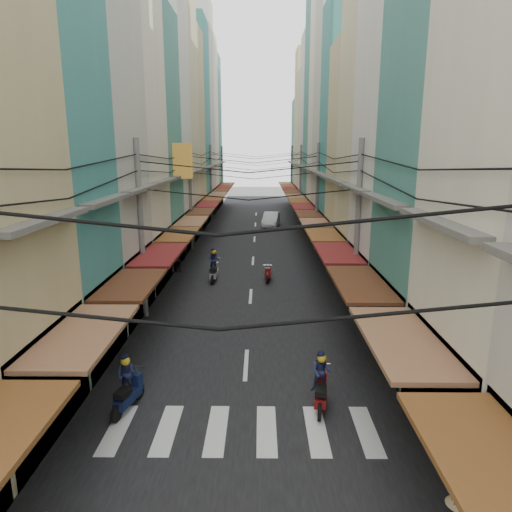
# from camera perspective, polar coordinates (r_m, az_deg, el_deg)

# --- Properties ---
(ground) EXTENTS (160.00, 160.00, 0.00)m
(ground) POSITION_cam_1_polar(r_m,az_deg,el_deg) (18.98, -1.06, -10.76)
(ground) COLOR slate
(ground) RESTS_ON ground
(road) EXTENTS (10.00, 80.00, 0.02)m
(road) POSITION_cam_1_polar(r_m,az_deg,el_deg) (38.13, -0.23, 1.53)
(road) COLOR black
(road) RESTS_ON ground
(sidewalk_left) EXTENTS (3.00, 80.00, 0.06)m
(sidewalk_left) POSITION_cam_1_polar(r_m,az_deg,el_deg) (38.76, -9.89, 1.56)
(sidewalk_left) COLOR gray
(sidewalk_left) RESTS_ON ground
(sidewalk_right) EXTENTS (3.00, 80.00, 0.06)m
(sidewalk_right) POSITION_cam_1_polar(r_m,az_deg,el_deg) (38.59, 9.47, 1.52)
(sidewalk_right) COLOR gray
(sidewalk_right) RESTS_ON ground
(crosswalk) EXTENTS (7.55, 2.40, 0.01)m
(crosswalk) POSITION_cam_1_polar(r_m,az_deg,el_deg) (13.70, -1.81, -20.89)
(crosswalk) COLOR silver
(crosswalk) RESTS_ON ground
(building_row_left) EXTENTS (7.80, 67.67, 23.70)m
(building_row_left) POSITION_cam_1_polar(r_m,az_deg,el_deg) (35.00, -13.96, 16.20)
(building_row_left) COLOR silver
(building_row_left) RESTS_ON ground
(building_row_right) EXTENTS (7.80, 68.98, 22.59)m
(building_row_right) POSITION_cam_1_polar(r_m,az_deg,el_deg) (34.63, 13.40, 15.66)
(building_row_right) COLOR teal
(building_row_right) RESTS_ON ground
(utility_poles) EXTENTS (10.20, 66.13, 8.20)m
(utility_poles) POSITION_cam_1_polar(r_m,az_deg,el_deg) (32.38, -0.37, 11.20)
(utility_poles) COLOR slate
(utility_poles) RESTS_ON ground
(white_car) EXTENTS (5.23, 2.60, 1.77)m
(white_car) POSITION_cam_1_polar(r_m,az_deg,el_deg) (47.06, 1.89, 3.74)
(white_car) COLOR silver
(white_car) RESTS_ON ground
(bicycle) EXTENTS (1.63, 0.74, 1.09)m
(bicycle) POSITION_cam_1_polar(r_m,az_deg,el_deg) (17.71, 24.47, -13.86)
(bicycle) COLOR black
(bicycle) RESTS_ON ground
(moving_scooters) EXTENTS (6.36, 15.87, 2.02)m
(moving_scooters) POSITION_cam_1_polar(r_m,az_deg,el_deg) (20.44, -3.51, -7.27)
(moving_scooters) COLOR black
(moving_scooters) RESTS_ON ground
(parked_scooters) EXTENTS (12.95, 13.88, 1.01)m
(parked_scooters) POSITION_cam_1_polar(r_m,az_deg,el_deg) (15.97, 17.14, -14.35)
(parked_scooters) COLOR black
(parked_scooters) RESTS_ON ground
(pedestrians) EXTENTS (13.02, 22.99, 2.22)m
(pedestrians) POSITION_cam_1_polar(r_m,az_deg,el_deg) (19.55, -12.82, -7.14)
(pedestrians) COLOR #2A202B
(pedestrians) RESTS_ON ground
(market_umbrella) EXTENTS (2.06, 2.06, 2.18)m
(market_umbrella) POSITION_cam_1_polar(r_m,az_deg,el_deg) (13.19, 27.85, -14.48)
(market_umbrella) COLOR #B2B2B7
(market_umbrella) RESTS_ON ground
(traffic_sign) EXTENTS (0.10, 0.61, 2.77)m
(traffic_sign) POSITION_cam_1_polar(r_m,az_deg,el_deg) (13.79, 21.26, -12.18)
(traffic_sign) COLOR slate
(traffic_sign) RESTS_ON ground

